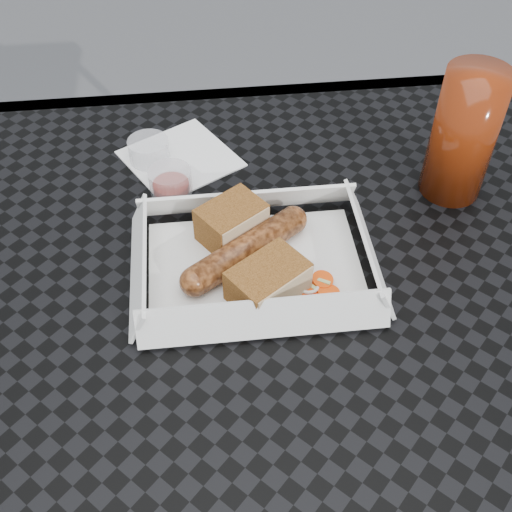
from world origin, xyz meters
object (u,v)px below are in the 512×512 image
Objects in this scene: drink_glass at (464,135)px; food_tray at (255,267)px; patio_table at (274,352)px; bratwurst at (246,249)px.

food_tray is at bearing -157.20° from drink_glass.
bratwurst is (-0.02, 0.06, 0.09)m from patio_table.
drink_glass is (0.23, 0.16, 0.15)m from patio_table.
patio_table is 5.68× the size of bratwurst.
patio_table is 0.10m from food_tray.
patio_table is at bearing -145.53° from drink_glass.
drink_glass is at bearing 34.47° from patio_table.
patio_table is 3.64× the size of food_tray.
patio_table is at bearing -75.41° from food_tray.
drink_glass is (0.24, 0.10, 0.08)m from food_tray.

